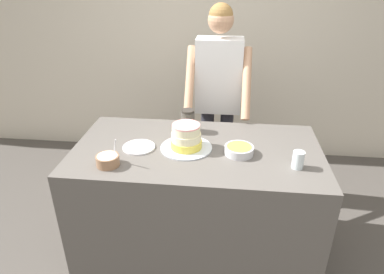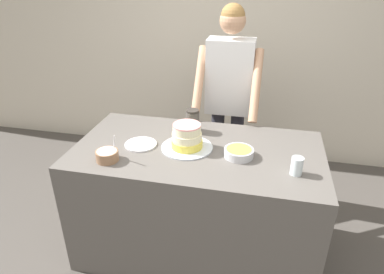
{
  "view_description": "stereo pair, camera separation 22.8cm",
  "coord_description": "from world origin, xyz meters",
  "px_view_note": "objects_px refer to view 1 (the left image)",
  "views": [
    {
      "loc": [
        0.19,
        -1.62,
        2.03
      ],
      "look_at": [
        -0.03,
        0.41,
        1.0
      ],
      "focal_mm": 32.0,
      "sensor_mm": 36.0,
      "label": 1
    },
    {
      "loc": [
        0.42,
        -1.58,
        2.03
      ],
      "look_at": [
        -0.03,
        0.41,
        1.0
      ],
      "focal_mm": 32.0,
      "sensor_mm": 36.0,
      "label": 2
    }
  ],
  "objects_px": {
    "frosting_bowl_olive": "(239,150)",
    "ceramic_plate": "(139,147)",
    "drinking_glass": "(298,160)",
    "cake": "(186,138)",
    "frosting_bowl_white": "(108,160)",
    "stoneware_jar": "(188,121)",
    "person_baker": "(218,87)"
  },
  "relations": [
    {
      "from": "frosting_bowl_olive",
      "to": "ceramic_plate",
      "type": "xyz_separation_m",
      "value": [
        -0.69,
        0.01,
        -0.03
      ]
    },
    {
      "from": "frosting_bowl_olive",
      "to": "drinking_glass",
      "type": "bearing_deg",
      "value": -20.69
    },
    {
      "from": "cake",
      "to": "frosting_bowl_white",
      "type": "xyz_separation_m",
      "value": [
        -0.46,
        -0.28,
        -0.04
      ]
    },
    {
      "from": "frosting_bowl_olive",
      "to": "ceramic_plate",
      "type": "bearing_deg",
      "value": 179.23
    },
    {
      "from": "frosting_bowl_olive",
      "to": "stoneware_jar",
      "type": "xyz_separation_m",
      "value": [
        -0.38,
        0.31,
        0.05
      ]
    },
    {
      "from": "cake",
      "to": "ceramic_plate",
      "type": "bearing_deg",
      "value": -174.47
    },
    {
      "from": "frosting_bowl_olive",
      "to": "drinking_glass",
      "type": "xyz_separation_m",
      "value": [
        0.36,
        -0.14,
        0.02
      ]
    },
    {
      "from": "cake",
      "to": "ceramic_plate",
      "type": "relative_size",
      "value": 1.6
    },
    {
      "from": "ceramic_plate",
      "to": "stoneware_jar",
      "type": "bearing_deg",
      "value": 44.84
    },
    {
      "from": "frosting_bowl_white",
      "to": "drinking_glass",
      "type": "height_order",
      "value": "frosting_bowl_white"
    },
    {
      "from": "person_baker",
      "to": "drinking_glass",
      "type": "distance_m",
      "value": 1.14
    },
    {
      "from": "cake",
      "to": "drinking_glass",
      "type": "height_order",
      "value": "cake"
    },
    {
      "from": "frosting_bowl_white",
      "to": "stoneware_jar",
      "type": "relative_size",
      "value": 1.09
    },
    {
      "from": "frosting_bowl_olive",
      "to": "stoneware_jar",
      "type": "distance_m",
      "value": 0.5
    },
    {
      "from": "person_baker",
      "to": "cake",
      "type": "height_order",
      "value": "person_baker"
    },
    {
      "from": "frosting_bowl_olive",
      "to": "cake",
      "type": "bearing_deg",
      "value": 173.54
    },
    {
      "from": "ceramic_plate",
      "to": "frosting_bowl_white",
      "type": "bearing_deg",
      "value": -119.08
    },
    {
      "from": "frosting_bowl_white",
      "to": "stoneware_jar",
      "type": "bearing_deg",
      "value": 51.17
    },
    {
      "from": "frosting_bowl_white",
      "to": "drinking_glass",
      "type": "xyz_separation_m",
      "value": [
        1.19,
        0.1,
        0.02
      ]
    },
    {
      "from": "person_baker",
      "to": "cake",
      "type": "distance_m",
      "value": 0.84
    },
    {
      "from": "cake",
      "to": "drinking_glass",
      "type": "xyz_separation_m",
      "value": [
        0.72,
        -0.18,
        -0.02
      ]
    },
    {
      "from": "frosting_bowl_white",
      "to": "drinking_glass",
      "type": "bearing_deg",
      "value": 4.82
    },
    {
      "from": "ceramic_plate",
      "to": "cake",
      "type": "bearing_deg",
      "value": 5.53
    },
    {
      "from": "drinking_glass",
      "to": "ceramic_plate",
      "type": "xyz_separation_m",
      "value": [
        -1.05,
        0.15,
        -0.05
      ]
    },
    {
      "from": "person_baker",
      "to": "stoneware_jar",
      "type": "distance_m",
      "value": 0.59
    },
    {
      "from": "cake",
      "to": "stoneware_jar",
      "type": "height_order",
      "value": "cake"
    },
    {
      "from": "cake",
      "to": "frosting_bowl_olive",
      "type": "distance_m",
      "value": 0.37
    },
    {
      "from": "person_baker",
      "to": "ceramic_plate",
      "type": "height_order",
      "value": "person_baker"
    },
    {
      "from": "cake",
      "to": "frosting_bowl_olive",
      "type": "relative_size",
      "value": 1.84
    },
    {
      "from": "frosting_bowl_white",
      "to": "stoneware_jar",
      "type": "height_order",
      "value": "frosting_bowl_white"
    },
    {
      "from": "ceramic_plate",
      "to": "frosting_bowl_olive",
      "type": "bearing_deg",
      "value": -0.77
    },
    {
      "from": "cake",
      "to": "ceramic_plate",
      "type": "xyz_separation_m",
      "value": [
        -0.33,
        -0.03,
        -0.07
      ]
    }
  ]
}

